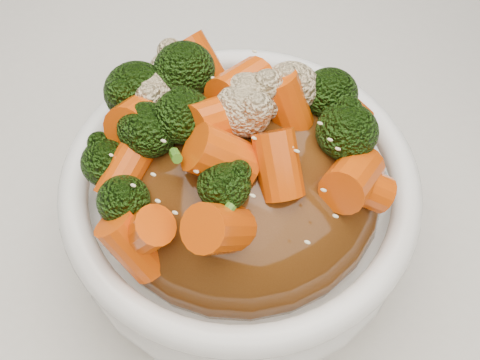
% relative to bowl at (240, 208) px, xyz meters
% --- Properties ---
extents(tablecloth, '(1.20, 0.80, 0.04)m').
position_rel_bowl_xyz_m(tablecloth, '(0.04, -0.03, -0.06)').
color(tablecloth, silver).
rests_on(tablecloth, dining_table).
extents(bowl, '(0.23, 0.23, 0.09)m').
position_rel_bowl_xyz_m(bowl, '(0.00, 0.00, 0.00)').
color(bowl, white).
rests_on(bowl, tablecloth).
extents(sauce_base, '(0.19, 0.19, 0.10)m').
position_rel_bowl_xyz_m(sauce_base, '(0.00, -0.00, 0.03)').
color(sauce_base, '#50290D').
rests_on(sauce_base, bowl).
extents(carrots, '(0.19, 0.19, 0.05)m').
position_rel_bowl_xyz_m(carrots, '(0.00, -0.00, 0.09)').
color(carrots, '#DD4D07').
rests_on(carrots, sauce_base).
extents(broccoli, '(0.19, 0.19, 0.04)m').
position_rel_bowl_xyz_m(broccoli, '(0.00, -0.00, 0.09)').
color(broccoli, black).
rests_on(broccoli, sauce_base).
extents(cauliflower, '(0.19, 0.19, 0.04)m').
position_rel_bowl_xyz_m(cauliflower, '(0.00, -0.00, 0.09)').
color(cauliflower, beige).
rests_on(cauliflower, sauce_base).
extents(scallions, '(0.14, 0.14, 0.02)m').
position_rel_bowl_xyz_m(scallions, '(0.00, -0.00, 0.09)').
color(scallions, '#427E1D').
rests_on(scallions, sauce_base).
extents(sesame_seeds, '(0.17, 0.17, 0.01)m').
position_rel_bowl_xyz_m(sesame_seeds, '(0.00, -0.00, 0.09)').
color(sesame_seeds, beige).
rests_on(sesame_seeds, sauce_base).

